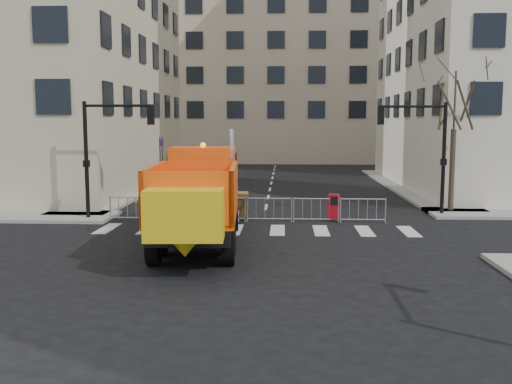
{
  "coord_description": "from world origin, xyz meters",
  "views": [
    {
      "loc": [
        0.98,
        -17.85,
        4.46
      ],
      "look_at": [
        -0.05,
        2.5,
        1.96
      ],
      "focal_mm": 40.0,
      "sensor_mm": 36.0,
      "label": 1
    }
  ],
  "objects_px": {
    "cop_c": "(175,205)",
    "worker": "(146,197)",
    "plow_truck": "(198,196)",
    "newspaper_box": "(334,206)",
    "cop_b": "(206,201)",
    "cop_a": "(184,202)"
  },
  "relations": [
    {
      "from": "plow_truck",
      "to": "worker",
      "type": "bearing_deg",
      "value": 24.9
    },
    {
      "from": "cop_a",
      "to": "newspaper_box",
      "type": "distance_m",
      "value": 6.75
    },
    {
      "from": "plow_truck",
      "to": "cop_a",
      "type": "xyz_separation_m",
      "value": [
        -1.41,
        4.89,
        -0.91
      ]
    },
    {
      "from": "cop_a",
      "to": "worker",
      "type": "xyz_separation_m",
      "value": [
        -2.05,
        1.52,
        0.02
      ]
    },
    {
      "from": "worker",
      "to": "cop_a",
      "type": "bearing_deg",
      "value": -62.82
    },
    {
      "from": "cop_c",
      "to": "worker",
      "type": "xyz_separation_m",
      "value": [
        -1.65,
        1.52,
        0.15
      ]
    },
    {
      "from": "plow_truck",
      "to": "cop_c",
      "type": "relative_size",
      "value": 6.66
    },
    {
      "from": "cop_b",
      "to": "newspaper_box",
      "type": "xyz_separation_m",
      "value": [
        5.68,
        0.72,
        -0.31
      ]
    },
    {
      "from": "plow_truck",
      "to": "newspaper_box",
      "type": "xyz_separation_m",
      "value": [
        5.29,
        5.61,
        -1.17
      ]
    },
    {
      "from": "cop_b",
      "to": "worker",
      "type": "relative_size",
      "value": 1.22
    },
    {
      "from": "cop_a",
      "to": "worker",
      "type": "relative_size",
      "value": 1.16
    },
    {
      "from": "cop_b",
      "to": "newspaper_box",
      "type": "bearing_deg",
      "value": 173.34
    },
    {
      "from": "plow_truck",
      "to": "cop_c",
      "type": "xyz_separation_m",
      "value": [
        -1.81,
        4.89,
        -1.04
      ]
    },
    {
      "from": "cop_a",
      "to": "worker",
      "type": "height_order",
      "value": "cop_a"
    },
    {
      "from": "plow_truck",
      "to": "cop_b",
      "type": "bearing_deg",
      "value": 1.01
    },
    {
      "from": "plow_truck",
      "to": "newspaper_box",
      "type": "height_order",
      "value": "plow_truck"
    },
    {
      "from": "cop_a",
      "to": "newspaper_box",
      "type": "relative_size",
      "value": 1.75
    },
    {
      "from": "cop_a",
      "to": "cop_c",
      "type": "height_order",
      "value": "cop_a"
    },
    {
      "from": "newspaper_box",
      "to": "cop_c",
      "type": "bearing_deg",
      "value": -155.87
    },
    {
      "from": "worker",
      "to": "newspaper_box",
      "type": "height_order",
      "value": "worker"
    },
    {
      "from": "cop_b",
      "to": "cop_c",
      "type": "height_order",
      "value": "cop_b"
    },
    {
      "from": "cop_a",
      "to": "worker",
      "type": "bearing_deg",
      "value": -66.7
    }
  ]
}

